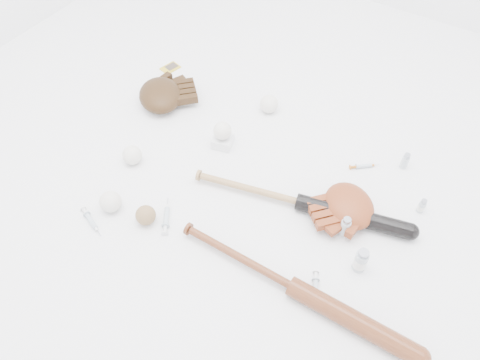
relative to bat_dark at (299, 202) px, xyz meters
The scene contains 19 objects.
bat_dark is the anchor object (origin of this frame).
bat_wood 0.33m from the bat_dark, 65.58° to the right, with size 0.85×0.06×0.06m, color brown, non-canonical shape.
glove_dark 0.78m from the bat_dark, 167.13° to the left, with size 0.26×0.26×0.09m, color #34200E, non-canonical shape.
glove_tan 0.17m from the bat_dark, 24.00° to the left, with size 0.24×0.24×0.09m, color maroon, non-canonical shape.
trading_card 0.95m from the bat_dark, 156.27° to the left, with size 0.06×0.08×0.00m, color gold.
pedestal 0.41m from the bat_dark, 164.51° to the left, with size 0.08×0.08×0.04m, color white.
baseball_on_pedestal 0.41m from the bat_dark, 164.51° to the left, with size 0.07×0.07×0.07m, color white.
baseball_left 0.65m from the bat_dark, 166.82° to the right, with size 0.07×0.07×0.07m, color white.
baseball_upper 0.51m from the bat_dark, 132.16° to the left, with size 0.08×0.08×0.08m, color white.
baseball_mid 0.66m from the bat_dark, 147.17° to the right, with size 0.08×0.08×0.08m, color white.
baseball_aged 0.54m from the bat_dark, 141.12° to the right, with size 0.07×0.07×0.07m, color olive.
syringe_0 0.73m from the bat_dark, 142.31° to the right, with size 0.15×0.03×0.02m, color #ADBCC6, non-canonical shape.
syringe_1 0.47m from the bat_dark, 141.49° to the right, with size 0.17×0.03×0.02m, color #ADBCC6, non-canonical shape.
syringe_2 0.32m from the bat_dark, 67.54° to the left, with size 0.13×0.02×0.02m, color #ADBCC6, non-canonical shape.
syringe_3 0.33m from the bat_dark, 52.80° to the right, with size 0.15×0.03×0.02m, color #ADBCC6, non-canonical shape.
vial_0 0.46m from the bat_dark, 56.81° to the left, with size 0.03×0.03×0.07m, color silver.
vial_1 0.43m from the bat_dark, 30.08° to the left, with size 0.02×0.02×0.06m, color silver.
vial_2 0.18m from the bat_dark, ahead, with size 0.03×0.03×0.08m, color silver.
vial_3 0.30m from the bat_dark, 21.86° to the right, with size 0.04×0.04×0.10m, color silver.
Camera 1 is at (0.52, -0.87, 1.36)m, focal length 35.00 mm.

